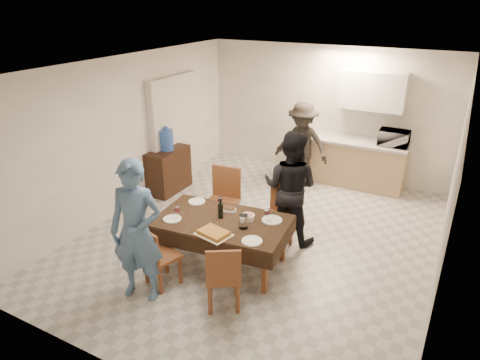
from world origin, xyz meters
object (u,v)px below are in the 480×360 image
Objects in this scene: dining_table at (222,222)px; savoury_tart at (214,233)px; person_near at (137,232)px; console at (169,170)px; person_far at (290,188)px; water_pitcher at (243,222)px; microwave at (394,138)px; wine_bottle at (220,208)px; water_jug at (166,140)px; person_kitchen at (302,144)px.

dining_table is 0.40m from savoury_tart.
console is at bearing 104.73° from person_near.
person_far is (0.55, 1.05, 0.21)m from dining_table.
person_near is at bearing -131.99° from water_pitcher.
microwave is 2.74m from person_far.
water_pitcher is 3.85m from microwave.
wine_bottle is at bearing 109.23° from savoury_tart.
wine_bottle is 0.47m from savoury_tart.
water_jug is at bearing 142.63° from wine_bottle.
person_far is (2.69, -0.59, 0.45)m from console.
water_jug is (-2.14, 1.64, 0.36)m from dining_table.
wine_bottle reaches higher than dining_table.
wine_bottle is 1.21m from person_near.
water_pitcher is 0.11× the size of person_kitchen.
wine_bottle reaches higher than water_pitcher.
wine_bottle is 0.17× the size of person_far.
savoury_tart is at bearing 69.79° from microwave.
dining_table is 4.84× the size of water_jug.
water_pitcher is at bearing -82.93° from person_kitchen.
wine_bottle is 1.56× the size of water_pitcher.
water_jug is 0.90× the size of savoury_tart.
microwave is (1.21, 3.64, 0.28)m from water_pitcher.
microwave is at bearing 60.87° from dining_table.
dining_table is 1.03× the size of person_near.
microwave is at bearing -113.76° from person_far.
person_kitchen reaches higher than water_pitcher.
dining_table is 1.07× the size of person_far.
wine_bottle is at bearing -37.37° from console.
water_pitcher is 1.35m from person_near.
person_far reaches higher than water_pitcher.
person_far reaches higher than microwave.
water_pitcher reaches higher than console.
console is at bearing -14.52° from person_far.
person_near reaches higher than console.
dining_table is 2.08× the size of console.
dining_table is 1.21m from person_near.
person_kitchen reaches higher than microwave.
person_kitchen is (0.50, 4.19, -0.08)m from person_near.
dining_table is at bearing 66.50° from microwave.
person_kitchen reaches higher than console.
savoury_tart is at bearing -127.15° from water_pitcher.
water_jug is at bearing -144.37° from person_kitchen.
person_far is at bearing 79.70° from water_pitcher.
console is 0.55× the size of person_kitchen.
person_kitchen reaches higher than dining_table.
dining_table is 3.50× the size of microwave.
person_near is at bearing 65.54° from microwave.
water_pitcher is 0.11× the size of person_far.
person_kitchen is at bearing 35.63° from water_jug.
person_kitchen is (0.00, 3.09, -0.02)m from wine_bottle.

